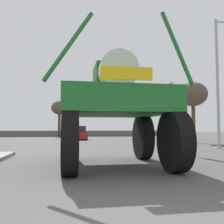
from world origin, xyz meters
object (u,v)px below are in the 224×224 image
Objects in this scene: streetlight_near_right at (220,75)px; bare_tree_far_center at (59,108)px; oversize_sprayer at (114,109)px; bare_tree_right at (193,95)px; traffic_signal_near_right at (171,101)px; sedan_ahead at (78,133)px.

streetlight_near_right is 1.53× the size of bare_tree_far_center.
bare_tree_right is at bearing -37.84° from oversize_sprayer.
streetlight_near_right reaches higher than bare_tree_far_center.
sedan_ahead is at bearing 105.41° from traffic_signal_near_right.
oversize_sprayer is 0.93× the size of bare_tree_far_center.
sedan_ahead is (-0.70, 19.63, -1.23)m from oversize_sprayer.
oversize_sprayer is 15.14m from bare_tree_right.
streetlight_near_right is at bearing -53.82° from oversize_sprayer.
bare_tree_far_center is at bearing 12.75° from sedan_ahead.
bare_tree_far_center is at bearing 5.93° from oversize_sprayer.
streetlight_near_right is 6.27m from bare_tree_right.
streetlight_near_right is (4.12, 1.93, 1.90)m from traffic_signal_near_right.
bare_tree_far_center is at bearing 124.89° from bare_tree_right.
streetlight_near_right is at bearing -102.36° from bare_tree_right.
bare_tree_far_center is at bearing 104.98° from traffic_signal_near_right.
bare_tree_far_center is (-6.89, 25.75, 1.55)m from traffic_signal_near_right.
traffic_signal_near_right is 0.45× the size of streetlight_near_right.
oversize_sprayer reaches higher than traffic_signal_near_right.
streetlight_near_right reaches higher than bare_tree_right.
sedan_ahead is 13.00m from bare_tree_right.
traffic_signal_near_right is 4.93m from streetlight_near_right.
bare_tree_right is (9.82, -7.76, 3.50)m from sedan_ahead.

